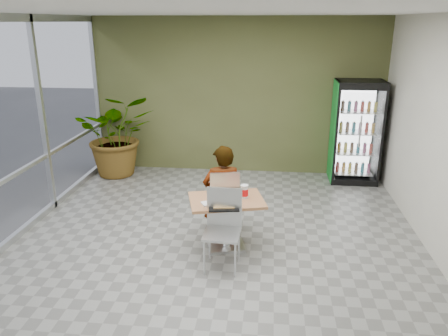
{
  "coord_description": "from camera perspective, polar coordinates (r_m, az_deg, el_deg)",
  "views": [
    {
      "loc": [
        0.72,
        -5.5,
        3.09
      ],
      "look_at": [
        0.05,
        0.66,
        1.0
      ],
      "focal_mm": 35.0,
      "sensor_mm": 36.0,
      "label": 1
    }
  ],
  "objects": [
    {
      "name": "ground",
      "position": [
        6.35,
        -1.14,
        -10.49
      ],
      "size": [
        7.0,
        7.0,
        0.0
      ],
      "primitive_type": "plane",
      "color": "gray",
      "rests_on": "ground"
    },
    {
      "name": "room_envelope",
      "position": [
        5.75,
        -1.24,
        3.59
      ],
      "size": [
        6.0,
        7.0,
        3.2
      ],
      "primitive_type": null,
      "color": "silver",
      "rests_on": "ground"
    },
    {
      "name": "storefront_frame",
      "position": [
        6.81,
        -27.22,
        3.91
      ],
      "size": [
        0.1,
        7.0,
        3.2
      ],
      "primitive_type": null,
      "color": "silver",
      "rests_on": "ground"
    },
    {
      "name": "dining_table",
      "position": [
        6.15,
        0.32,
        -5.91
      ],
      "size": [
        1.16,
        0.95,
        0.75
      ],
      "rotation": [
        0.0,
        0.0,
        0.26
      ],
      "color": "#9D6B43",
      "rests_on": "ground"
    },
    {
      "name": "chair_far",
      "position": [
        6.61,
        -0.01,
        -3.69
      ],
      "size": [
        0.54,
        0.54,
        0.99
      ],
      "rotation": [
        0.0,
        0.0,
        3.39
      ],
      "color": "silver",
      "rests_on": "ground"
    },
    {
      "name": "chair_near",
      "position": [
        5.72,
        -0.11,
        -7.05
      ],
      "size": [
        0.48,
        0.48,
        1.04
      ],
      "rotation": [
        0.0,
        0.0,
        -0.04
      ],
      "color": "silver",
      "rests_on": "ground"
    },
    {
      "name": "seated_woman",
      "position": [
        6.67,
        -0.19,
        -3.93
      ],
      "size": [
        0.69,
        0.53,
        1.66
      ],
      "primitive_type": "imported",
      "rotation": [
        0.0,
        0.0,
        3.39
      ],
      "color": "black",
      "rests_on": "ground"
    },
    {
      "name": "pizza_plate",
      "position": [
        6.08,
        -0.4,
        -3.85
      ],
      "size": [
        0.3,
        0.22,
        0.03
      ],
      "color": "silver",
      "rests_on": "dining_table"
    },
    {
      "name": "soda_cup",
      "position": [
        6.08,
        2.7,
        -3.11
      ],
      "size": [
        0.11,
        0.11,
        0.19
      ],
      "color": "silver",
      "rests_on": "dining_table"
    },
    {
      "name": "napkin_stack",
      "position": [
        5.9,
        -2.15,
        -4.65
      ],
      "size": [
        0.21,
        0.21,
        0.02
      ],
      "primitive_type": "cube",
      "rotation": [
        0.0,
        0.0,
        0.5
      ],
      "color": "silver",
      "rests_on": "dining_table"
    },
    {
      "name": "cafeteria_tray",
      "position": [
        5.78,
        -0.04,
        -5.12
      ],
      "size": [
        0.44,
        0.35,
        0.02
      ],
      "primitive_type": "cube",
      "rotation": [
        0.0,
        0.0,
        0.14
      ],
      "color": "black",
      "rests_on": "dining_table"
    },
    {
      "name": "beverage_fridge",
      "position": [
        9.03,
        16.85,
        4.51
      ],
      "size": [
        0.92,
        0.71,
        2.02
      ],
      "rotation": [
        0.0,
        0.0,
        -0.0
      ],
      "color": "black",
      "rests_on": "ground"
    },
    {
      "name": "potted_plant",
      "position": [
        9.33,
        -13.76,
        4.24
      ],
      "size": [
        1.88,
        1.75,
        1.72
      ],
      "primitive_type": "imported",
      "rotation": [
        0.0,
        0.0,
        0.32
      ],
      "color": "#306D2B",
      "rests_on": "ground"
    }
  ]
}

